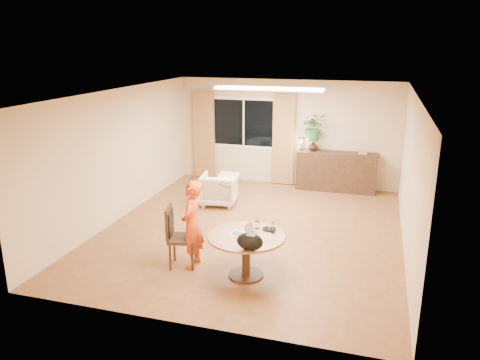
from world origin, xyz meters
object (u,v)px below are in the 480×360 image
Objects in this scene: dining_chair at (183,237)px; armchair at (219,189)px; child at (192,224)px; sideboard at (336,171)px; dining_table at (246,244)px.

armchair is at bearing 84.51° from dining_chair.
armchair is (-0.58, 2.95, -0.37)m from child.
dining_chair reaches higher than sideboard.
dining_table is 0.63× the size of sideboard.
sideboard is (1.80, 4.71, -0.24)m from child.
child is at bearing 93.17° from armchair.
armchair is at bearing -173.16° from child.
armchair is at bearing 116.08° from dining_table.
dining_chair reaches higher than armchair.
dining_table is 1.06m from dining_chair.
dining_table is 1.18× the size of dining_chair.
sideboard reaches higher than armchair.
armchair is (-1.48, 3.03, -0.18)m from dining_table.
dining_table is 0.82× the size of child.
armchair is at bearing -143.47° from sideboard.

